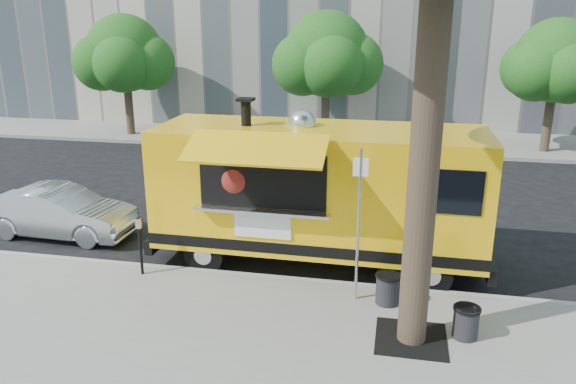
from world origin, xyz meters
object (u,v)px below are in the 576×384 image
Objects in this scene: far_tree_c at (556,61)px; sedan at (60,212)px; parking_meter at (140,237)px; sign_post at (359,216)px; trash_bin_left at (466,321)px; far_tree_b at (326,54)px; food_truck at (317,191)px; trash_bin_right at (388,288)px; far_tree_a at (125,54)px.

far_tree_c is 1.34× the size of sedan.
sign_post is at bearing -2.52° from parking_meter.
far_tree_c is 9.28× the size of trash_bin_left.
far_tree_b is 16.26m from trash_bin_left.
parking_meter is at bearing -154.88° from food_truck.
trash_bin_right is at bearing -5.41° from sign_post.
sedan is 6.58× the size of trash_bin_right.
sedan is at bearing -71.73° from far_tree_a.
parking_meter is 2.38× the size of trash_bin_left.
far_tree_c is at bearing 58.81° from food_truck.
far_tree_a is 1.38× the size of sedan.
far_tree_a is 18.00m from far_tree_c.
trash_bin_left is at bearing -42.69° from food_truck.
food_truck is 6.74m from sedan.
food_truck is at bearing -83.09° from far_tree_b.
food_truck is 4.30m from trash_bin_left.
trash_bin_left is at bearing -35.08° from trash_bin_right.
sign_post is 0.77× the size of sedan.
far_tree_a reaches higher than trash_bin_right.
far_tree_a is at bearing 132.27° from trash_bin_left.
parking_meter is (-11.00, -13.75, -2.74)m from far_tree_c.
food_truck reaches higher than trash_bin_right.
far_tree_c is 8.85× the size of trash_bin_right.
far_tree_b is 13.53m from sedan.
far_tree_c is 0.70× the size of food_truck.
trash_bin_left is (-4.50, -14.95, -3.27)m from far_tree_c.
parking_meter is 5.19m from trash_bin_right.
far_tree_b is (9.00, 0.40, 0.06)m from far_tree_a.
sign_post is 5.09× the size of trash_bin_right.
food_truck is at bearing 119.96° from sign_post.
parking_meter is at bearing 177.48° from sign_post.
far_tree_b is 12.71m from food_truck.
sedan reaches higher than trash_bin_right.
trash_bin_right is (-1.34, 0.94, 0.01)m from trash_bin_left.
sedan is at bearing 161.89° from trash_bin_left.
far_tree_c reaches higher than parking_meter.
sedan is at bearing 177.52° from food_truck.
far_tree_b reaches higher than sign_post.
parking_meter is 6.63m from trash_bin_left.
parking_meter is 3.93m from food_truck.
parking_meter reaches higher than trash_bin_right.
sedan is 8.59m from trash_bin_right.
sign_post reaches higher than parking_meter.
sign_post is (2.55, -14.25, -1.98)m from far_tree_b.
food_truck reaches higher than sedan.
sign_post is 2.25× the size of parking_meter.
far_tree_c reaches higher than trash_bin_right.
far_tree_c is 15.52m from trash_bin_right.
sign_post is 2.60m from trash_bin_left.
far_tree_a reaches higher than trash_bin_left.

